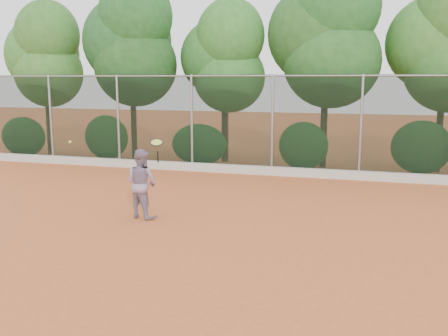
# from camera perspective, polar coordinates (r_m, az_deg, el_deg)

# --- Properties ---
(ground) EXTENTS (80.00, 80.00, 0.00)m
(ground) POSITION_cam_1_polar(r_m,az_deg,el_deg) (11.25, -1.45, -7.15)
(ground) COLOR #C35D2E
(ground) RESTS_ON ground
(concrete_curb) EXTENTS (24.00, 0.20, 0.30)m
(concrete_curb) POSITION_cam_1_polar(r_m,az_deg,el_deg) (17.65, 5.34, -0.32)
(concrete_curb) COLOR #B8B5AA
(concrete_curb) RESTS_ON ground
(tennis_player) EXTENTS (0.98, 0.86, 1.69)m
(tennis_player) POSITION_cam_1_polar(r_m,az_deg,el_deg) (12.25, -9.39, -1.76)
(tennis_player) COLOR gray
(tennis_player) RESTS_ON ground
(chainlink_fence) EXTENTS (24.09, 0.09, 3.50)m
(chainlink_fence) POSITION_cam_1_polar(r_m,az_deg,el_deg) (17.60, 5.55, 5.26)
(chainlink_fence) COLOR black
(chainlink_fence) RESTS_ON ground
(foliage_backdrop) EXTENTS (23.70, 3.63, 7.55)m
(foliage_backdrop) POSITION_cam_1_polar(r_m,az_deg,el_deg) (19.61, 5.19, 13.20)
(foliage_backdrop) COLOR #47301B
(foliage_backdrop) RESTS_ON ground
(tennis_racket) EXTENTS (0.40, 0.39, 0.58)m
(tennis_racket) POSITION_cam_1_polar(r_m,az_deg,el_deg) (11.81, -7.70, 2.73)
(tennis_racket) COLOR black
(tennis_racket) RESTS_ON ground
(tennis_ball_in_flight) EXTENTS (0.07, 0.07, 0.07)m
(tennis_ball_in_flight) POSITION_cam_1_polar(r_m,az_deg,el_deg) (12.84, -17.19, 2.87)
(tennis_ball_in_flight) COLOR yellow
(tennis_ball_in_flight) RESTS_ON ground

